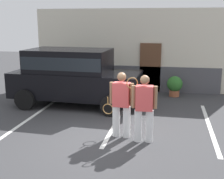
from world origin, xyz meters
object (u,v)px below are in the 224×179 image
tennis_player_man (121,104)px  tennis_player_woman (144,108)px  parked_suv (73,74)px  potted_plant_by_porch (175,85)px

tennis_player_man → tennis_player_woman: (0.62, -0.22, 0.00)m
parked_suv → tennis_player_man: size_ratio=2.67×
parked_suv → tennis_player_woman: bearing=-43.6°
parked_suv → tennis_player_woman: parked_suv is taller
tennis_player_man → potted_plant_by_porch: size_ratio=2.10×
parked_suv → tennis_player_man: (2.21, -2.68, -0.24)m
tennis_player_man → tennis_player_woman: size_ratio=1.01×
tennis_player_man → parked_suv: bearing=-45.0°
tennis_player_man → potted_plant_by_porch: (1.42, 4.72, -0.44)m
tennis_player_man → tennis_player_woman: 0.65m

